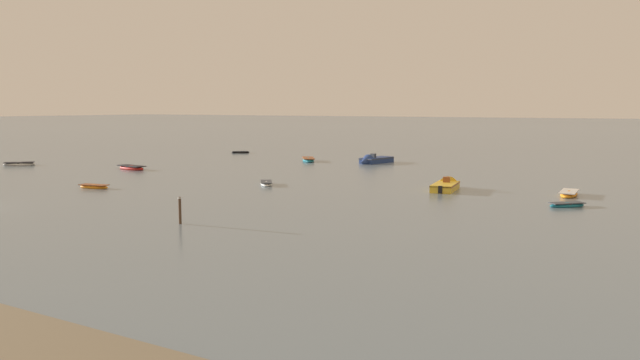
% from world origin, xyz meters
% --- Properties ---
extents(motorboat_moored_0, '(2.66, 5.56, 1.83)m').
position_xyz_m(motorboat_moored_0, '(26.93, 29.38, 0.25)').
color(motorboat_moored_0, gold).
rests_on(motorboat_moored_0, ground).
extents(rowboat_moored_0, '(2.73, 2.68, 0.45)m').
position_xyz_m(rowboat_moored_0, '(38.07, 24.53, 0.12)').
color(rowboat_moored_0, '#197084').
rests_on(rowboat_moored_0, ground).
extents(rowboat_moored_1, '(3.56, 3.67, 0.60)m').
position_xyz_m(rowboat_moored_1, '(-28.08, 23.64, 0.16)').
color(rowboat_moored_1, white).
rests_on(rowboat_moored_1, ground).
extents(motorboat_moored_1, '(3.11, 6.22, 2.04)m').
position_xyz_m(motorboat_moored_1, '(9.64, 49.53, 0.28)').
color(motorboat_moored_1, navy).
rests_on(motorboat_moored_1, ground).
extents(rowboat_moored_2, '(4.44, 2.00, 0.68)m').
position_xyz_m(rowboat_moored_2, '(-11.69, 27.37, 0.18)').
color(rowboat_moored_2, red).
rests_on(rowboat_moored_2, ground).
extents(rowboat_moored_3, '(3.16, 1.59, 0.48)m').
position_xyz_m(rowboat_moored_3, '(-1.46, 13.47, 0.13)').
color(rowboat_moored_3, orange).
rests_on(rowboat_moored_3, ground).
extents(rowboat_moored_5, '(1.47, 3.87, 0.60)m').
position_xyz_m(rowboat_moored_5, '(37.24, 30.65, 0.16)').
color(rowboat_moored_5, orange).
rests_on(rowboat_moored_5, ground).
extents(rowboat_moored_6, '(2.88, 2.53, 0.45)m').
position_xyz_m(rowboat_moored_6, '(-16.69, 54.87, 0.12)').
color(rowboat_moored_6, black).
rests_on(rowboat_moored_6, ground).
extents(rowboat_moored_7, '(2.73, 3.11, 0.49)m').
position_xyz_m(rowboat_moored_7, '(10.89, 23.57, 0.13)').
color(rowboat_moored_7, white).
rests_on(rowboat_moored_7, ground).
extents(rowboat_moored_8, '(3.85, 4.54, 0.71)m').
position_xyz_m(rowboat_moored_8, '(0.73, 47.64, 0.19)').
color(rowboat_moored_8, '#197084').
rests_on(rowboat_moored_8, ground).
extents(mooring_post_near, '(0.22, 0.22, 1.95)m').
position_xyz_m(mooring_post_near, '(17.78, 4.46, 0.83)').
color(mooring_post_near, '#473323').
rests_on(mooring_post_near, ground).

